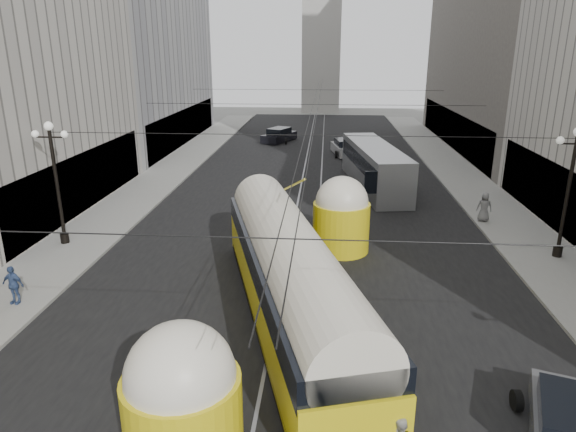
% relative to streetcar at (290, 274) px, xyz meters
% --- Properties ---
extents(road, '(20.00, 85.00, 0.02)m').
position_rel_streetcar_xyz_m(road, '(0.16, 21.50, -1.94)').
color(road, black).
rests_on(road, ground).
extents(sidewalk_left, '(4.00, 72.00, 0.15)m').
position_rel_streetcar_xyz_m(sidewalk_left, '(-11.84, 25.00, -1.87)').
color(sidewalk_left, gray).
rests_on(sidewalk_left, ground).
extents(sidewalk_right, '(4.00, 72.00, 0.15)m').
position_rel_streetcar_xyz_m(sidewalk_right, '(12.16, 25.00, -1.87)').
color(sidewalk_right, gray).
rests_on(sidewalk_right, ground).
extents(rail_left, '(0.12, 85.00, 0.04)m').
position_rel_streetcar_xyz_m(rail_left, '(-0.59, 21.50, -1.94)').
color(rail_left, gray).
rests_on(rail_left, ground).
extents(rail_right, '(0.12, 85.00, 0.04)m').
position_rel_streetcar_xyz_m(rail_right, '(0.91, 21.50, -1.94)').
color(rail_right, gray).
rests_on(rail_right, ground).
extents(building_left_far, '(12.60, 28.60, 28.60)m').
position_rel_streetcar_xyz_m(building_left_far, '(-19.84, 37.00, 12.37)').
color(building_left_far, '#999999').
rests_on(building_left_far, ground).
extents(distant_tower, '(6.00, 6.00, 31.36)m').
position_rel_streetcar_xyz_m(distant_tower, '(0.16, 69.00, 13.03)').
color(distant_tower, '#B2AFA8').
rests_on(distant_tower, ground).
extents(lamppost_left_mid, '(1.86, 0.44, 6.37)m').
position_rel_streetcar_xyz_m(lamppost_left_mid, '(-12.44, 7.00, 1.80)').
color(lamppost_left_mid, black).
rests_on(lamppost_left_mid, sidewalk_left).
extents(lamppost_right_mid, '(1.86, 0.44, 6.37)m').
position_rel_streetcar_xyz_m(lamppost_right_mid, '(12.76, 7.00, 1.80)').
color(lamppost_right_mid, black).
rests_on(lamppost_right_mid, sidewalk_right).
extents(catenary, '(25.00, 72.00, 0.23)m').
position_rel_streetcar_xyz_m(catenary, '(0.27, 20.50, 3.94)').
color(catenary, black).
rests_on(catenary, ground).
extents(streetcar, '(7.04, 17.56, 3.98)m').
position_rel_streetcar_xyz_m(streetcar, '(0.00, 0.00, 0.00)').
color(streetcar, yellow).
rests_on(streetcar, ground).
extents(city_bus, '(4.35, 12.61, 3.13)m').
position_rel_streetcar_xyz_m(city_bus, '(4.85, 20.21, -0.23)').
color(city_bus, '#999B9E').
rests_on(city_bus, ground).
extents(sedan_grey, '(3.06, 4.63, 1.35)m').
position_rel_streetcar_xyz_m(sedan_grey, '(7.66, -6.07, -1.33)').
color(sedan_grey, '#56575B').
rests_on(sedan_grey, ground).
extents(sedan_white_far, '(2.81, 5.04, 1.50)m').
position_rel_streetcar_xyz_m(sedan_white_far, '(3.09, 32.51, -1.26)').
color(sedan_white_far, '#BBBBBB').
rests_on(sedan_white_far, ground).
extents(sedan_dark_far, '(3.82, 5.25, 1.53)m').
position_rel_streetcar_xyz_m(sedan_dark_far, '(-3.99, 39.36, -1.25)').
color(sedan_dark_far, black).
rests_on(sedan_dark_far, ground).
extents(pedestrian_sidewalk_right, '(0.94, 0.69, 1.75)m').
position_rel_streetcar_xyz_m(pedestrian_sidewalk_right, '(10.66, 12.32, -0.92)').
color(pedestrian_sidewalk_right, slate).
rests_on(pedestrian_sidewalk_right, sidewalk_right).
extents(pedestrian_sidewalk_left, '(1.01, 0.67, 1.61)m').
position_rel_streetcar_xyz_m(pedestrian_sidewalk_left, '(-11.14, 0.32, -0.99)').
color(pedestrian_sidewalk_left, '#3A5180').
rests_on(pedestrian_sidewalk_left, sidewalk_left).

